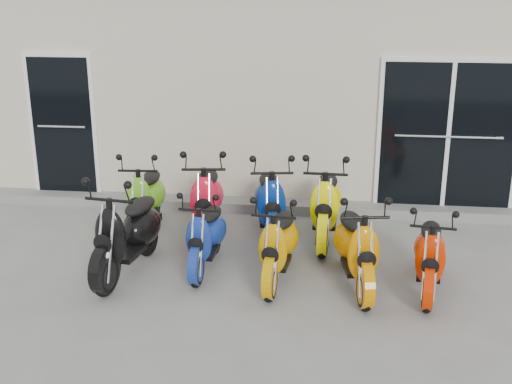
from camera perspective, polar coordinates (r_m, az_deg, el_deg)
ground at (r=7.91m, az=-0.53°, el=-6.51°), size 80.00×80.00×0.00m
building at (r=12.49m, az=2.59°, el=10.20°), size 14.00×6.00×3.20m
front_step at (r=9.75m, az=1.01°, el=-1.23°), size 14.00×0.40×0.15m
door_left at (r=10.39m, az=-16.80°, el=5.98°), size 1.07×0.08×2.22m
door_right at (r=9.67m, az=16.72°, el=5.15°), size 2.02×0.08×2.22m
scooter_front_black at (r=7.61m, az=-11.41°, el=-2.63°), size 0.86×1.82×1.29m
scooter_front_blue at (r=7.64m, az=-4.48°, el=-3.13°), size 0.58×1.47×1.07m
scooter_front_orange_a at (r=7.31m, az=2.03°, el=-3.83°), size 0.69×1.57×1.13m
scooter_front_orange_b at (r=7.23m, az=8.95°, el=-4.00°), size 0.84×1.70×1.20m
scooter_front_red at (r=7.32m, az=15.26°, el=-4.61°), size 0.73×1.54×1.09m
scooter_back_green at (r=8.92m, az=-9.79°, el=0.23°), size 0.71×1.67×1.21m
scooter_back_red at (r=8.64m, az=-4.42°, el=0.19°), size 0.85×1.82×1.30m
scooter_back_blue at (r=8.55m, az=1.26°, el=-0.09°), size 0.87×1.78×1.26m
scooter_back_yellow at (r=8.49m, az=6.25°, el=-0.23°), size 0.69×1.77×1.29m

